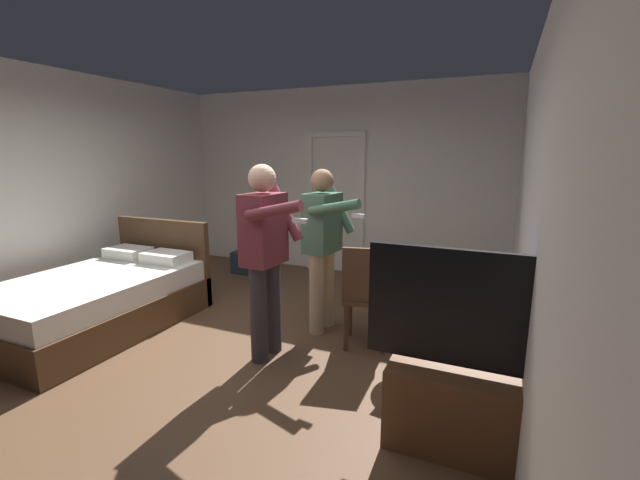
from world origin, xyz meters
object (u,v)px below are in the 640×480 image
at_px(bottle_on_table, 442,277).
at_px(person_striped_shirt, 323,240).
at_px(laptop, 421,280).
at_px(person_blue_shirt, 265,249).
at_px(wooden_chair, 366,293).
at_px(suitcase_dark, 250,263).
at_px(bed, 101,298).
at_px(side_table, 425,311).
at_px(tv_flatscreen, 465,392).

xyz_separation_m(bottle_on_table, person_striped_shirt, (-1.22, 0.34, 0.14)).
relative_size(bottle_on_table, person_striped_shirt, 0.16).
distance_m(laptop, person_blue_shirt, 1.37).
bearing_deg(wooden_chair, suitcase_dark, 144.76).
distance_m(bed, laptop, 3.31).
bearing_deg(bed, bottle_on_table, 8.63).
relative_size(bed, side_table, 2.98).
bearing_deg(suitcase_dark, bed, -97.58).
xyz_separation_m(person_striped_shirt, suitcase_dark, (-1.83, 1.44, -0.79)).
distance_m(tv_flatscreen, suitcase_dark, 4.33).
height_order(person_blue_shirt, suitcase_dark, person_blue_shirt).
bearing_deg(person_striped_shirt, tv_flatscreen, -41.22).
xyz_separation_m(bed, wooden_chair, (2.72, 0.63, 0.24)).
bearing_deg(tv_flatscreen, suitcase_dark, 140.44).
relative_size(tv_flatscreen, suitcase_dark, 2.39).
bearing_deg(person_striped_shirt, person_blue_shirt, -107.43).
relative_size(tv_flatscreen, person_blue_shirt, 0.74).
bearing_deg(bed, person_blue_shirt, 3.58).
bearing_deg(bottle_on_table, person_striped_shirt, 164.24).
bearing_deg(bed, tv_flatscreen, -7.03).
relative_size(tv_flatscreen, bottle_on_table, 4.89).
relative_size(wooden_chair, person_striped_shirt, 0.60).
distance_m(tv_flatscreen, person_blue_shirt, 1.92).
relative_size(side_table, bottle_on_table, 2.67).
xyz_separation_m(tv_flatscreen, side_table, (-0.43, 1.05, 0.07)).
xyz_separation_m(bottle_on_table, suitcase_dark, (-3.05, 1.78, -0.64)).
bearing_deg(suitcase_dark, side_table, -29.04).
relative_size(bed, bottle_on_table, 7.97).
xyz_separation_m(bed, person_striped_shirt, (2.19, 0.86, 0.65)).
bearing_deg(person_blue_shirt, tv_flatscreen, -18.44).
distance_m(side_table, person_blue_shirt, 1.49).
relative_size(bed, wooden_chair, 2.11).
xyz_separation_m(tv_flatscreen, bottle_on_table, (-0.29, 0.97, 0.42)).
bearing_deg(bed, suitcase_dark, 81.12).
distance_m(wooden_chair, person_striped_shirt, 0.71).
xyz_separation_m(laptop, person_blue_shirt, (-1.27, -0.43, 0.24)).
xyz_separation_m(wooden_chair, person_striped_shirt, (-0.53, 0.23, 0.41)).
bearing_deg(side_table, tv_flatscreen, -67.96).
height_order(tv_flatscreen, suitcase_dark, tv_flatscreen).
bearing_deg(bottle_on_table, person_blue_shirt, -164.75).
distance_m(bed, person_blue_shirt, 2.08).
bearing_deg(wooden_chair, tv_flatscreen, -48.14).
xyz_separation_m(side_table, person_blue_shirt, (-1.31, -0.47, 0.53)).
height_order(tv_flatscreen, laptop, tv_flatscreen).
bearing_deg(wooden_chair, bottle_on_table, -9.40).
xyz_separation_m(laptop, suitcase_dark, (-2.87, 1.75, -0.59)).
relative_size(tv_flatscreen, side_table, 1.83).
xyz_separation_m(tv_flatscreen, person_striped_shirt, (-1.50, 1.32, 0.56)).
relative_size(laptop, wooden_chair, 0.37).
height_order(bed, wooden_chair, bed).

